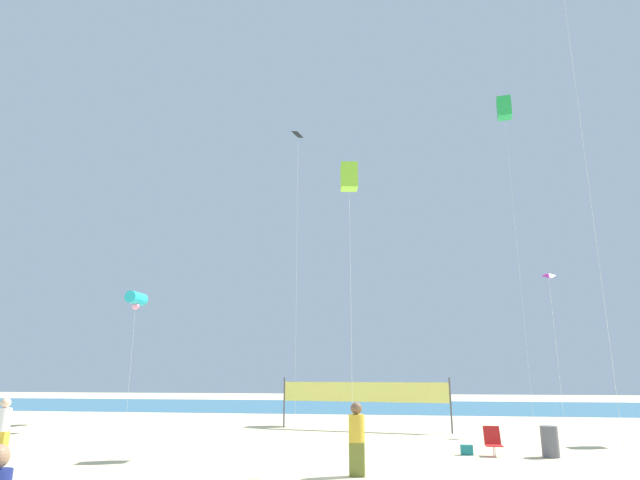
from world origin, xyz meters
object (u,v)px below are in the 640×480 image
object	(u,v)px
beachgoer_mustard_shirt	(357,436)
trash_barrel	(550,442)
beachgoer_white_shirt	(3,426)
kite_green_box	(504,108)
folding_beach_chair	(493,440)
kite_lime_box	(349,177)
volleyball_net	(363,394)
kite_cyan_tube	(136,299)
beach_handbag	(467,450)
kite_magenta_diamond	(549,277)
kite_black_diamond	(299,138)

from	to	relation	value
beachgoer_mustard_shirt	trash_barrel	world-z (taller)	beachgoer_mustard_shirt
beachgoer_white_shirt	kite_green_box	distance (m)	33.43
folding_beach_chair	kite_lime_box	world-z (taller)	kite_lime_box
beachgoer_white_shirt	trash_barrel	world-z (taller)	beachgoer_white_shirt
volleyball_net	kite_cyan_tube	size ratio (longest dim) A/B	1.13
beachgoer_mustard_shirt	folding_beach_chair	xyz separation A→B (m)	(4.00, 4.28, -0.50)
beachgoer_mustard_shirt	folding_beach_chair	size ratio (longest dim) A/B	2.04
folding_beach_chair	beach_handbag	bearing A→B (deg)	-154.21
volleyball_net	kite_green_box	world-z (taller)	kite_green_box
folding_beach_chair	kite_cyan_tube	size ratio (longest dim) A/B	0.12
volleyball_net	kite_magenta_diamond	distance (m)	10.24
beachgoer_mustard_shirt	volleyball_net	xyz separation A→B (m)	(-0.74, 11.63, 0.67)
beach_handbag	beachgoer_mustard_shirt	bearing A→B (deg)	-126.41
beachgoer_mustard_shirt	trash_barrel	size ratio (longest dim) A/B	1.94
beachgoer_white_shirt	kite_lime_box	size ratio (longest dim) A/B	0.17
kite_magenta_diamond	kite_black_diamond	bearing A→B (deg)	168.70
beachgoer_mustard_shirt	kite_green_box	size ratio (longest dim) A/B	0.09
kite_magenta_diamond	beachgoer_white_shirt	bearing A→B (deg)	-151.95
folding_beach_chair	beach_handbag	size ratio (longest dim) A/B	2.28
folding_beach_chair	trash_barrel	world-z (taller)	trash_barrel
beach_handbag	kite_black_diamond	xyz separation A→B (m)	(-7.54, 9.32, 15.80)
kite_lime_box	kite_magenta_diamond	bearing A→B (deg)	37.18
beachgoer_white_shirt	kite_black_diamond	size ratio (longest dim) A/B	0.11
beachgoer_white_shirt	kite_black_diamond	world-z (taller)	kite_black_diamond
trash_barrel	beach_handbag	world-z (taller)	trash_barrel
kite_green_box	beachgoer_white_shirt	bearing A→B (deg)	-135.91
beach_handbag	kite_magenta_diamond	xyz separation A→B (m)	(4.87, 6.84, 6.74)
folding_beach_chair	kite_lime_box	distance (m)	10.47
kite_magenta_diamond	kite_black_diamond	size ratio (longest dim) A/B	0.44
beachgoer_white_shirt	kite_green_box	size ratio (longest dim) A/B	0.09
beachgoer_mustard_shirt	kite_cyan_tube	bearing A→B (deg)	-20.17
trash_barrel	volleyball_net	size ratio (longest dim) A/B	0.12
beach_handbag	kite_cyan_tube	size ratio (longest dim) A/B	0.05
kite_lime_box	volleyball_net	bearing A→B (deg)	91.46
folding_beach_chair	volleyball_net	world-z (taller)	volleyball_net
volleyball_net	kite_black_diamond	distance (m)	14.91
volleyball_net	beachgoer_mustard_shirt	bearing A→B (deg)	-86.38
beach_handbag	beachgoer_white_shirt	bearing A→B (deg)	-166.85
trash_barrel	kite_magenta_diamond	distance (m)	9.75
kite_cyan_tube	volleyball_net	bearing A→B (deg)	-8.85
beachgoer_white_shirt	kite_cyan_tube	world-z (taller)	kite_cyan_tube
kite_lime_box	kite_cyan_tube	bearing A→B (deg)	145.52
beachgoer_mustard_shirt	kite_lime_box	bearing A→B (deg)	-58.43
beachgoer_white_shirt	kite_lime_box	bearing A→B (deg)	-41.23
kite_magenta_diamond	kite_black_diamond	xyz separation A→B (m)	(-12.41, 2.48, 9.07)
beachgoer_mustard_shirt	kite_magenta_diamond	size ratio (longest dim) A/B	0.25
beachgoer_white_shirt	volleyball_net	bearing A→B (deg)	-14.35
beachgoer_white_shirt	beach_handbag	world-z (taller)	beachgoer_white_shirt
kite_cyan_tube	beach_handbag	bearing A→B (deg)	-28.99
kite_green_box	kite_lime_box	xyz separation A→B (m)	(-9.20, -15.40, -10.31)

